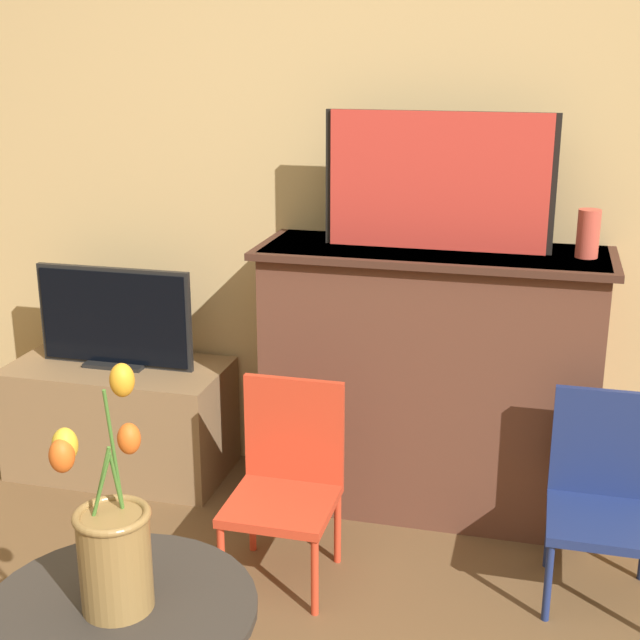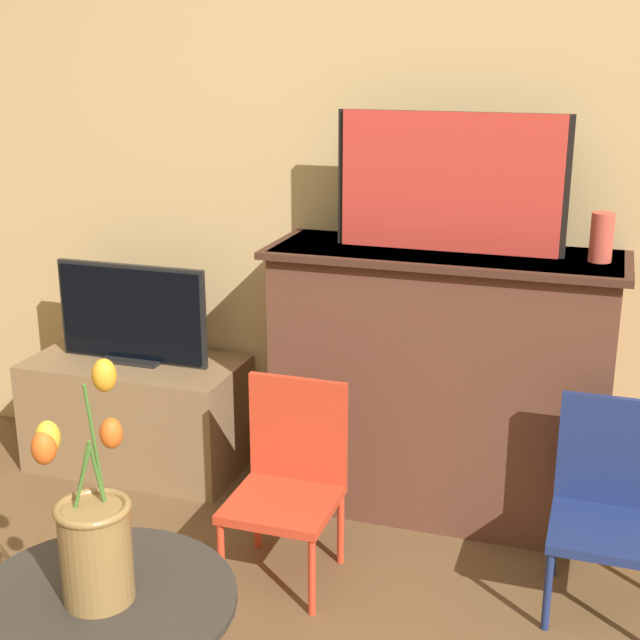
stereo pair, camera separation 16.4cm
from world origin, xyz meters
name	(u,v)px [view 2 (the right image)]	position (x,y,z in m)	size (l,w,h in m)	color
wall_back	(410,139)	(0.00, 2.13, 1.35)	(8.00, 0.06, 2.70)	tan
fireplace_mantel	(440,380)	(0.19, 1.89, 0.51)	(1.25, 0.45, 0.99)	brown
painting	(450,183)	(0.19, 1.90, 1.23)	(0.80, 0.03, 0.47)	black
mantel_candle	(602,237)	(0.70, 1.89, 1.08)	(0.08, 0.08, 0.16)	#CC4C3D
tv_stand	(137,413)	(-1.05, 1.86, 0.23)	(0.86, 0.44, 0.46)	olive
tv_monitor	(132,315)	(-1.05, 1.87, 0.65)	(0.64, 0.12, 0.40)	black
chair_red	(289,475)	(-0.19, 1.33, 0.34)	(0.34, 0.34, 0.65)	red
chair_blue	(609,501)	(0.80, 1.47, 0.34)	(0.34, 0.34, 0.65)	navy
vase_tulips	(93,535)	(-0.31, 0.39, 0.63)	(0.21, 0.18, 0.56)	olive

